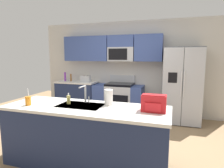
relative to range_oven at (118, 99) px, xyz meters
The scene contains 14 objects.
ground_plane 1.87m from the range_oven, 84.01° to the right, with size 9.00×9.00×0.00m, color #997A56.
kitchen_wall_unit 1.07m from the range_oven, 80.61° to the left, with size 5.20×0.43×2.60m.
back_counter 1.28m from the range_oven, behind, with size 1.19×0.63×0.90m.
range_oven is the anchor object (origin of this frame).
refrigerator 1.71m from the range_oven, ahead, with size 0.90×0.76×1.85m.
island_counter 2.55m from the range_oven, 85.21° to the right, with size 2.44×0.85×0.90m.
toaster 1.11m from the range_oven, behind, with size 0.28×0.16×0.18m.
pepper_mill 1.58m from the range_oven, behind, with size 0.05×0.05×0.21m, color brown.
bottle_purple 1.80m from the range_oven, behind, with size 0.06×0.06×0.26m, color purple.
sink_faucet 2.44m from the range_oven, 87.09° to the right, with size 0.08×0.21×0.28m.
drink_cup_orange 2.86m from the range_oven, 102.96° to the right, with size 0.08×0.08×0.25m.
soap_dispenser 2.53m from the range_oven, 92.28° to the right, with size 0.06×0.06×0.17m.
paper_towel_roll 2.49m from the range_oven, 77.66° to the right, with size 0.12×0.12×0.24m, color white.
backpack 2.82m from the range_oven, 64.33° to the right, with size 0.32×0.22×0.23m.
Camera 1 is at (1.24, -3.22, 1.62)m, focal length 30.66 mm.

